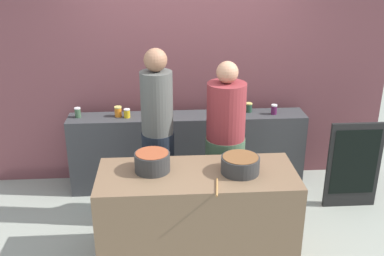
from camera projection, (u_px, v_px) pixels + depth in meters
ground at (194, 240)px, 4.45m from camera, size 12.00×12.00×0.00m
storefront_wall at (186, 57)px, 5.23m from camera, size 4.80×0.12×3.00m
display_shelf at (188, 151)px, 5.30m from camera, size 2.70×0.36×0.90m
prep_table at (197, 218)px, 4.00m from camera, size 1.70×0.70×0.90m
preserve_jar_0 at (78, 113)px, 5.05m from camera, size 0.07×0.07×0.11m
preserve_jar_1 at (118, 112)px, 5.07m from camera, size 0.08×0.08×0.12m
preserve_jar_2 at (127, 113)px, 5.04m from camera, size 0.07×0.07×0.10m
preserve_jar_3 at (161, 110)px, 5.07m from camera, size 0.09×0.09×0.14m
preserve_jar_4 at (224, 111)px, 5.11m from camera, size 0.09×0.09×0.10m
preserve_jar_5 at (235, 110)px, 5.12m from camera, size 0.07×0.07×0.12m
preserve_jar_6 at (249, 107)px, 5.21m from camera, size 0.08×0.08×0.11m
preserve_jar_7 at (274, 109)px, 5.14m from camera, size 0.07×0.07×0.11m
cooking_pot_left at (152, 162)px, 3.85m from camera, size 0.30×0.30×0.17m
cooking_pot_center at (240, 165)px, 3.82m from camera, size 0.33×0.33×0.15m
wooden_spoon at (217, 187)px, 3.59m from camera, size 0.05×0.28×0.02m
cook_with_tongs at (158, 147)px, 4.46m from camera, size 0.32×0.32×1.83m
cook_in_cap at (225, 152)px, 4.54m from camera, size 0.40×0.40×1.70m
chalkboard_sign at (354, 165)px, 4.86m from camera, size 0.58×0.05×0.98m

